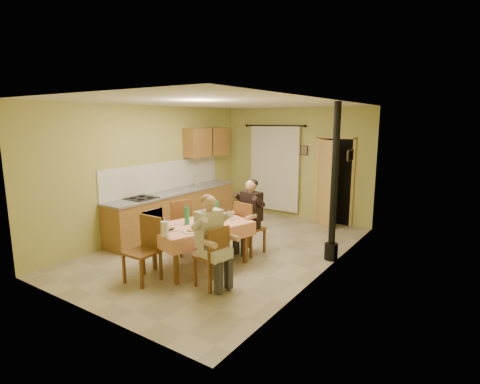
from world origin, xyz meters
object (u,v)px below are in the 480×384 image
Objects in this scene: chair_left at (186,238)px; man_right at (211,231)px; stove_flue at (333,204)px; man_far at (250,208)px; chair_far at (250,238)px; chair_right at (212,269)px; dining_table at (201,245)px; chair_near at (143,263)px.

chair_left is 0.71× the size of man_right.
stove_flue reaches higher than man_right.
man_far is (1.02, 0.66, 0.59)m from chair_left.
chair_far is 1.59m from chair_right.
chair_left is at bearing -138.33° from man_far.
man_right reaches higher than dining_table.
man_far is at bearing 22.50° from chair_right.
chair_left is 0.71× the size of man_far.
man_right is at bearing -70.24° from chair_far.
dining_table is 1.86× the size of chair_far.
chair_right is 0.69× the size of man_right.
stove_flue reaches higher than chair_right.
man_right is (1.00, 0.44, 0.59)m from chair_near.
chair_left is 0.35× the size of stove_flue.
dining_table is at bearing -110.29° from chair_near.
chair_left is at bearing -138.86° from chair_far.
chair_left is at bearing 66.88° from man_right.
chair_far is 0.36× the size of stove_flue.
chair_far is 0.59m from man_far.
man_far is 0.50× the size of stove_flue.
stove_flue reaches higher than dining_table.
chair_near is 3.37m from stove_flue.
chair_right is (1.01, 0.44, -0.00)m from chair_near.
dining_table is at bearing 86.42° from chair_left.
chair_near is at bearing -100.49° from chair_far.
man_far is (0.00, 0.01, 0.59)m from chair_far.
stove_flue is (1.75, 1.56, 0.64)m from dining_table.
chair_right is at bearing -157.11° from chair_near.
chair_near is at bearing 124.94° from man_right.
chair_right is (0.66, -0.54, -0.09)m from dining_table.
man_far is at bearing -109.58° from chair_near.
chair_right is 1.71m from man_far.
man_far is at bearing -159.35° from stove_flue.
dining_table is 0.98m from man_right.
chair_far is 1.21m from chair_left.
man_right reaches higher than chair_right.
chair_left is (-0.33, 1.34, -0.00)m from chair_near.
chair_right is 1.62m from chair_left.
man_right is at bearing -117.67° from stove_flue.
chair_near is 0.73× the size of man_far.
chair_near is at bearing 38.67° from chair_left.
dining_table is 1.04m from chair_near.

